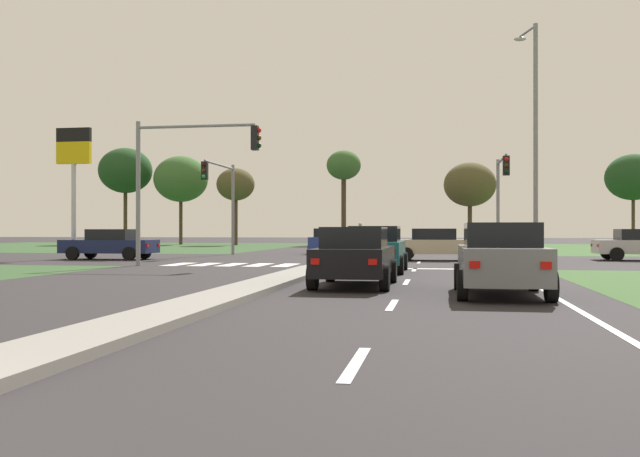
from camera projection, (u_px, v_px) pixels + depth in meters
ground_plane at (346, 260)px, 33.53m from camera, size 200.00×200.00×0.00m
grass_verge_far_left at (96, 246)px, 61.96m from camera, size 35.00×35.00×0.01m
median_island_near at (228, 295)px, 14.80m from camera, size 1.20×22.00×0.14m
median_island_far at (386, 247)px, 58.18m from camera, size 1.20×36.00×0.14m
lane_dash_near at (355, 364)px, 7.55m from camera, size 0.14×2.00×0.01m
lane_dash_second at (392, 305)px, 13.46m from camera, size 0.14×2.00×0.01m
lane_dash_third at (407, 282)px, 19.38m from camera, size 0.14×2.00×0.01m
lane_dash_fourth at (414, 270)px, 25.29m from camera, size 0.14×2.00×0.01m
lane_dash_fifth at (419, 262)px, 31.21m from camera, size 0.14×2.00×0.01m
edge_line_right at (559, 299)px, 14.64m from camera, size 0.14×24.00×0.01m
stop_bar_near at (423, 269)px, 25.99m from camera, size 6.40×0.50×0.01m
crosswalk_bar_near at (179, 264)px, 29.48m from camera, size 0.70×2.80×0.01m
crosswalk_bar_second at (205, 264)px, 29.29m from camera, size 0.70×2.80×0.01m
crosswalk_bar_third at (232, 265)px, 29.09m from camera, size 0.70×2.80×0.01m
crosswalk_bar_fourth at (259, 265)px, 28.90m from camera, size 0.70×2.80×0.01m
crosswalk_bar_fifth at (286, 265)px, 28.71m from camera, size 0.70×2.80×0.01m
crosswalk_bar_sixth at (314, 265)px, 28.51m from camera, size 0.70×2.80×0.01m
crosswalk_bar_seventh at (342, 266)px, 28.32m from camera, size 0.70×2.80×0.01m
car_black_near at (355, 256)px, 17.98m from camera, size 1.95×4.42×1.52m
car_teal_second at (375, 249)px, 24.10m from camera, size 2.07×4.33×1.58m
car_navy_fourth at (110, 244)px, 34.44m from camera, size 4.58×2.00×1.49m
car_grey_fifth at (501, 259)px, 15.42m from camera, size 1.96×4.26×1.60m
car_blue_sixth at (329, 241)px, 43.15m from camera, size 2.08×4.32×1.54m
car_beige_seventh at (437, 244)px, 33.32m from camera, size 4.48×1.96×1.51m
traffic_signal_far_right at (501, 187)px, 36.86m from camera, size 0.32×5.18×5.35m
traffic_signal_far_left at (222, 190)px, 39.31m from camera, size 0.32×5.41×5.30m
traffic_signal_near_left at (182, 165)px, 28.00m from camera, size 5.21×0.32×5.83m
street_lamp_second at (534, 131)px, 31.33m from camera, size 0.86×1.95×10.64m
pedestrian_at_median at (360, 234)px, 41.82m from camera, size 0.34×0.34×1.75m
fuel_price_totem at (74, 163)px, 35.17m from camera, size 1.80×0.24×6.57m
treeline_near at (125, 171)px, 71.49m from camera, size 5.40×5.40×9.81m
treeline_second at (181, 179)px, 69.89m from camera, size 5.37×5.37×8.82m
treeline_third at (236, 185)px, 66.66m from camera, size 3.63×3.63×7.33m
treeline_fourth at (344, 167)px, 67.25m from camera, size 3.30×3.30×9.08m
treeline_fifth at (470, 185)px, 63.06m from camera, size 4.66×4.66×7.52m
treeline_sixth at (633, 177)px, 64.16m from camera, size 4.96×4.96×8.39m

